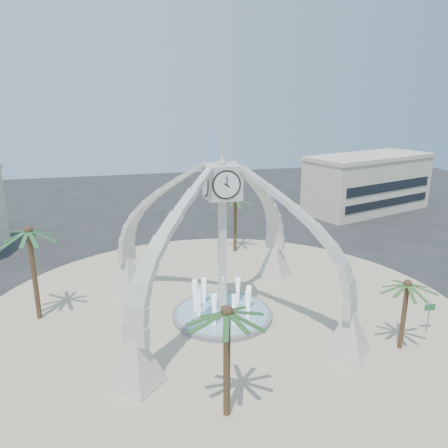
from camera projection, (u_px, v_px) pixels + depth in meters
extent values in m
plane|color=#282828|center=(222.00, 317.00, 35.07)|extent=(140.00, 140.00, 0.00)
cylinder|color=beige|center=(222.00, 317.00, 35.06)|extent=(40.00, 40.00, 0.06)
cube|color=beige|center=(222.00, 260.00, 33.69)|extent=(0.55, 0.55, 9.80)
cube|color=beige|center=(222.00, 182.00, 31.97)|extent=(2.50, 2.50, 2.50)
cone|color=beige|center=(222.00, 137.00, 31.05)|extent=(0.20, 0.20, 4.00)
cylinder|color=white|center=(227.00, 185.00, 30.77)|extent=(1.84, 0.04, 1.84)
pyramid|color=beige|center=(275.00, 260.00, 42.86)|extent=(3.80, 3.80, 3.20)
pyramid|color=beige|center=(128.00, 274.00, 39.54)|extent=(3.80, 3.80, 3.20)
pyramid|color=beige|center=(137.00, 362.00, 26.38)|extent=(3.80, 3.80, 3.20)
pyramid|color=beige|center=(348.00, 332.00, 29.71)|extent=(3.80, 3.80, 3.20)
cylinder|color=gray|center=(222.00, 315.00, 35.01)|extent=(8.00, 8.00, 0.40)
cylinder|color=#83B2C3|center=(222.00, 312.00, 34.95)|extent=(7.40, 7.40, 0.04)
cone|color=white|center=(222.00, 294.00, 34.50)|extent=(0.60, 0.60, 3.20)
cube|color=beige|center=(367.00, 185.00, 67.06)|extent=(21.49, 13.79, 8.00)
cube|color=beige|center=(370.00, 157.00, 65.85)|extent=(21.87, 14.17, 0.60)
cylinder|color=brown|center=(404.00, 316.00, 30.00)|extent=(0.33, 0.33, 5.06)
cylinder|color=brown|center=(34.00, 275.00, 33.78)|extent=(0.40, 0.40, 7.51)
cylinder|color=brown|center=(235.00, 225.00, 49.07)|extent=(0.37, 0.37, 6.39)
cylinder|color=brown|center=(227.00, 364.00, 23.40)|extent=(0.40, 0.40, 6.48)
cylinder|color=slate|center=(428.00, 317.00, 32.44)|extent=(0.08, 0.08, 2.49)
cube|color=#1B6E32|center=(430.00, 307.00, 32.20)|extent=(0.85, 0.14, 0.50)
cube|color=white|center=(430.00, 307.00, 32.20)|extent=(0.91, 0.13, 0.57)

